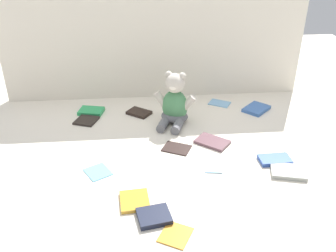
% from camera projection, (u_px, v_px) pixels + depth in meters
% --- Properties ---
extents(ground_plane, '(3.20, 3.20, 0.00)m').
position_uv_depth(ground_plane, '(161.00, 135.00, 1.64)').
color(ground_plane, silver).
extents(backdrop_drape, '(1.57, 0.03, 0.59)m').
position_uv_depth(backdrop_drape, '(154.00, 43.00, 1.89)').
color(backdrop_drape, silver).
rests_on(backdrop_drape, ground_plane).
extents(teddy_bear, '(0.20, 0.21, 0.25)m').
position_uv_depth(teddy_bear, '(174.00, 104.00, 1.71)').
color(teddy_bear, '#4C8C59').
rests_on(teddy_bear, ground_plane).
extents(book_case_0, '(0.12, 0.12, 0.01)m').
position_uv_depth(book_case_0, '(98.00, 172.00, 1.40)').
color(book_case_0, '#72BEE4').
rests_on(book_case_0, ground_plane).
extents(book_case_1, '(0.12, 0.12, 0.01)m').
position_uv_depth(book_case_1, '(174.00, 234.00, 1.11)').
color(book_case_1, orange).
rests_on(book_case_1, ground_plane).
extents(book_case_2, '(0.13, 0.11, 0.02)m').
position_uv_depth(book_case_2, '(91.00, 111.00, 1.84)').
color(book_case_2, '#2CA159').
rests_on(book_case_2, ground_plane).
extents(book_case_3, '(0.15, 0.12, 0.02)m').
position_uv_depth(book_case_3, '(288.00, 172.00, 1.39)').
color(book_case_3, '#999D95').
rests_on(book_case_3, ground_plane).
extents(book_case_4, '(0.12, 0.13, 0.01)m').
position_uv_depth(book_case_4, '(86.00, 121.00, 1.76)').
color(book_case_4, black).
rests_on(book_case_4, ground_plane).
extents(book_case_5, '(0.16, 0.16, 0.01)m').
position_uv_depth(book_case_5, '(212.00, 142.00, 1.58)').
color(book_case_5, brown).
rests_on(book_case_5, ground_plane).
extents(book_case_6, '(0.14, 0.12, 0.01)m').
position_uv_depth(book_case_6, '(177.00, 148.00, 1.54)').
color(book_case_6, black).
rests_on(book_case_6, ground_plane).
extents(book_case_7, '(0.12, 0.11, 0.02)m').
position_uv_depth(book_case_7, '(154.00, 216.00, 1.17)').
color(book_case_7, '#191E32').
rests_on(book_case_7, ground_plane).
extents(book_case_8, '(0.08, 0.11, 0.01)m').
position_uv_depth(book_case_8, '(213.00, 164.00, 1.43)').
color(book_case_8, '#8ABDDE').
rests_on(book_case_8, ground_plane).
extents(book_case_9, '(0.11, 0.12, 0.01)m').
position_uv_depth(book_case_9, '(135.00, 201.00, 1.24)').
color(book_case_9, gold).
rests_on(book_case_9, ground_plane).
extents(book_case_10, '(0.13, 0.12, 0.01)m').
position_uv_depth(book_case_10, '(220.00, 103.00, 1.93)').
color(book_case_10, '#79AFDB').
rests_on(book_case_10, ground_plane).
extents(book_case_11, '(0.16, 0.16, 0.02)m').
position_uv_depth(book_case_11, '(256.00, 109.00, 1.86)').
color(book_case_11, '#3C67AE').
rests_on(book_case_11, ground_plane).
extents(book_case_12, '(0.13, 0.08, 0.02)m').
position_uv_depth(book_case_12, '(275.00, 160.00, 1.46)').
color(book_case_12, '#2C4EA8').
rests_on(book_case_12, ground_plane).
extents(book_case_13, '(0.13, 0.13, 0.02)m').
position_uv_depth(book_case_13, '(139.00, 113.00, 1.82)').
color(book_case_13, black).
rests_on(book_case_13, ground_plane).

